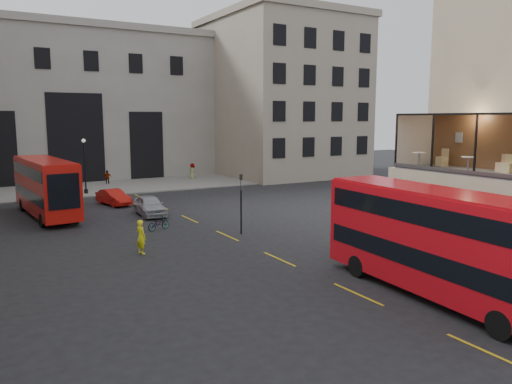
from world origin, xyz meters
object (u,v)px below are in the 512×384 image
car_b (114,197)px  cafe_chair_b (507,167)px  bus_far (45,185)px  cafe_chair_d (442,161)px  cafe_table_mid (468,162)px  street_lamp_b (85,170)px  cyclist (141,237)px  pedestrian_c (107,178)px  pedestrian_b (49,183)px  car_a (150,205)px  cafe_table_far (419,157)px  traffic_light_near (241,196)px  bicycle (158,223)px  bus_near (437,238)px  pedestrian_d (192,171)px  cafe_chair_c (502,167)px

car_b → cafe_chair_b: 30.02m
bus_far → cafe_chair_d: (18.12, -20.50, 2.50)m
cafe_table_mid → street_lamp_b: bearing=108.9°
bus_far → cafe_table_mid: cafe_table_mid is taller
cyclist → pedestrian_c: 29.81m
pedestrian_b → car_a: bearing=-136.7°
cafe_table_far → traffic_light_near: bearing=128.6°
bicycle → pedestrian_b: 21.47m
traffic_light_near → cafe_table_mid: bearing=-60.5°
street_lamp_b → bus_near: street_lamp_b is taller
bus_far → cafe_chair_d: 27.48m
traffic_light_near → bicycle: (-4.11, 3.79, -2.00)m
bus_far → pedestrian_d: 23.94m
pedestrian_b → cafe_chair_d: bearing=-127.6°
car_a → car_b: (-1.20, 5.91, -0.09)m
car_b → bus_far: bearing=-168.6°
pedestrian_d → pedestrian_c: bearing=60.5°
pedestrian_b → bus_near: bearing=-140.1°
cyclist → pedestrian_c: (5.35, 29.33, -0.13)m
bus_far → cyclist: 13.99m
bus_near → cyclist: bearing=123.8°
traffic_light_near → cafe_table_mid: size_ratio=4.71×
bus_far → car_a: (6.76, -3.40, -1.65)m
bus_near → cafe_chair_c: size_ratio=12.61×
cafe_table_mid → cafe_table_far: (0.12, 3.15, 0.02)m
bus_near → pedestrian_c: (-2.99, 41.81, -1.68)m
bus_near → cafe_table_mid: bearing=26.6°
cafe_chair_b → bicycle: bearing=127.6°
traffic_light_near → pedestrian_d: bearing=73.1°
bus_near → cafe_chair_b: cafe_chair_b is taller
cafe_chair_d → street_lamp_b: bearing=113.8°
car_a → traffic_light_near: bearing=-67.6°
traffic_light_near → cafe_chair_d: cafe_chair_d is taller
bus_far → cafe_table_far: cafe_table_far is taller
cyclist → pedestrian_b: (-1.07, 26.24, 0.03)m
bicycle → pedestrian_b: (-3.81, 21.13, 0.53)m
bus_far → cafe_chair_d: size_ratio=11.15×
bus_far → bicycle: bus_far is taller
bus_far → cafe_chair_b: 30.49m
street_lamp_b → pedestrian_b: 4.37m
car_a → cafe_table_mid: 22.74m
bus_far → pedestrian_c: size_ratio=6.78×
pedestrian_c → cafe_chair_b: bearing=102.5°
cafe_chair_b → cafe_table_mid: bearing=154.3°
pedestrian_c → cafe_chair_d: 37.77m
pedestrian_d → car_b: bearing=107.7°
traffic_light_near → street_lamp_b: (-5.00, 22.00, -0.03)m
bus_near → cafe_chair_c: cafe_chair_c is taller
car_a → cafe_chair_b: (11.24, -21.09, 4.12)m
pedestrian_c → pedestrian_d: (9.93, -0.26, 0.18)m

